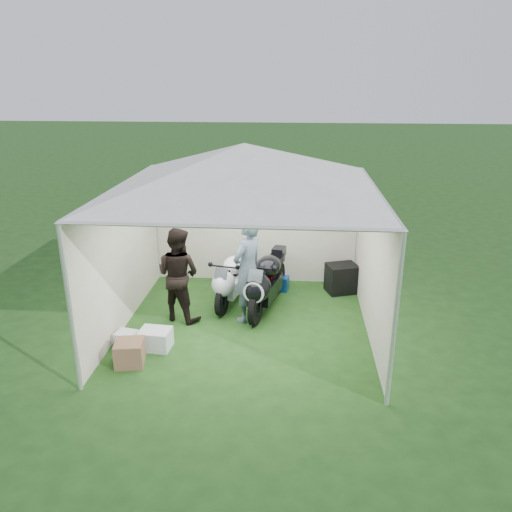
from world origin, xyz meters
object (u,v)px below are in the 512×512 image
at_px(person_dark_jacket, 178,274).
at_px(crate_1, 130,353).
at_px(canopy_tent, 245,171).
at_px(motorcycle_white, 232,278).
at_px(person_blue_jacket, 248,270).
at_px(motorcycle_black, 266,281).
at_px(equipment_box, 342,278).
at_px(crate_2, 127,339).
at_px(paddock_stand, 279,283).
at_px(crate_0, 156,339).

xyz_separation_m(person_dark_jacket, crate_1, (-0.40, -1.50, -0.63)).
distance_m(canopy_tent, motorcycle_white, 2.27).
relative_size(person_dark_jacket, person_blue_jacket, 0.89).
xyz_separation_m(motorcycle_black, person_blue_jacket, (-0.27, -0.41, 0.36)).
height_order(equipment_box, crate_1, equipment_box).
relative_size(equipment_box, crate_2, 1.74).
xyz_separation_m(paddock_stand, crate_1, (-2.03, -2.84, 0.04)).
height_order(person_blue_jacket, crate_0, person_blue_jacket).
bearing_deg(person_blue_jacket, motorcycle_black, 179.52).
bearing_deg(crate_0, paddock_stand, 53.10).
bearing_deg(person_dark_jacket, motorcycle_black, -140.22).
relative_size(paddock_stand, person_dark_jacket, 0.23).
relative_size(person_blue_jacket, crate_1, 4.56).
bearing_deg(motorcycle_black, crate_0, -123.94).
height_order(paddock_stand, equipment_box, equipment_box).
xyz_separation_m(motorcycle_white, motorcycle_black, (0.63, -0.23, 0.06)).
relative_size(equipment_box, crate_1, 1.39).
distance_m(person_dark_jacket, equipment_box, 3.20).
bearing_deg(equipment_box, paddock_stand, -179.16).
bearing_deg(crate_2, paddock_stand, 46.33).
height_order(person_blue_jacket, equipment_box, person_blue_jacket).
xyz_separation_m(equipment_box, crate_2, (-3.45, -2.37, -0.16)).
bearing_deg(crate_2, crate_0, -3.45).
height_order(person_blue_jacket, crate_2, person_blue_jacket).
xyz_separation_m(person_dark_jacket, crate_0, (-0.15, -1.04, -0.65)).
height_order(motorcycle_black, person_dark_jacket, person_dark_jacket).
bearing_deg(crate_1, equipment_box, 41.42).
bearing_deg(person_blue_jacket, paddock_stand, -166.70).
distance_m(motorcycle_white, equipment_box, 2.15).
bearing_deg(motorcycle_black, crate_2, -131.58).
bearing_deg(crate_0, person_dark_jacket, 82.00).
xyz_separation_m(motorcycle_black, crate_1, (-1.84, -1.96, -0.37)).
bearing_deg(motorcycle_white, person_dark_jacket, -127.82).
distance_m(canopy_tent, motorcycle_black, 2.14).
relative_size(canopy_tent, paddock_stand, 15.00).
relative_size(person_dark_jacket, crate_0, 3.50).
bearing_deg(person_blue_jacket, crate_0, -16.81).
xyz_separation_m(crate_1, crate_2, (-0.21, 0.49, -0.06)).
bearing_deg(person_blue_jacket, crate_2, -25.57).
relative_size(canopy_tent, motorcycle_white, 3.23).
height_order(paddock_stand, crate_0, crate_0).
bearing_deg(motorcycle_black, motorcycle_white, 172.69).
bearing_deg(paddock_stand, person_blue_jacket, -110.18).
bearing_deg(canopy_tent, person_dark_jacket, 172.87).
bearing_deg(crate_0, canopy_tent, 34.71).
xyz_separation_m(canopy_tent, person_dark_jacket, (-1.15, 0.14, -1.77)).
bearing_deg(crate_0, crate_1, -118.23).
height_order(motorcycle_white, person_dark_jacket, person_dark_jacket).
height_order(equipment_box, crate_0, equipment_box).
bearing_deg(person_blue_jacket, person_dark_jacket, -54.03).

